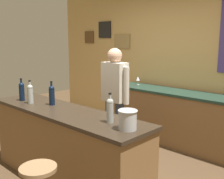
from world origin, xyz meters
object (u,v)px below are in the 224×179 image
object	(u,v)px
bartender	(115,96)
wine_bottle_b	(30,93)
wine_bottle_a	(22,91)
wine_bottle_d	(110,109)
wine_glass_a	(138,79)
wine_bottle_c	(52,94)
ice_bucket	(128,119)

from	to	relation	value
bartender	wine_bottle_b	world-z (taller)	bartender
bartender	wine_bottle_a	distance (m)	1.29
bartender	wine_bottle_b	distance (m)	1.17
wine_bottle_a	wine_bottle_d	size ratio (longest dim) A/B	1.00
wine_bottle_a	wine_bottle_b	distance (m)	0.24
wine_bottle_d	bartender	bearing A→B (deg)	130.91
wine_bottle_d	wine_glass_a	world-z (taller)	wine_bottle_d
bartender	wine_bottle_a	bearing A→B (deg)	-126.03
wine_bottle_c	ice_bucket	size ratio (longest dim) A/B	1.63
wine_bottle_c	ice_bucket	distance (m)	1.32
wine_bottle_d	wine_glass_a	xyz separation A→B (m)	(-1.30, 2.09, -0.05)
bartender	ice_bucket	bearing A→B (deg)	-42.18
bartender	wine_bottle_c	bearing A→B (deg)	-105.36
bartender	ice_bucket	world-z (taller)	bartender
wine_bottle_a	ice_bucket	bearing A→B (deg)	2.14
bartender	ice_bucket	xyz separation A→B (m)	(1.07, -0.97, 0.08)
wine_glass_a	wine_bottle_a	bearing A→B (deg)	-96.67
wine_bottle_b	wine_glass_a	bearing A→B (deg)	89.44
wine_bottle_c	wine_bottle_a	bearing A→B (deg)	-164.91
wine_bottle_d	ice_bucket	distance (m)	0.27
wine_bottle_c	wine_bottle_d	xyz separation A→B (m)	(1.05, -0.03, 0.00)
wine_bottle_d	wine_glass_a	distance (m)	2.46
wine_bottle_c	ice_bucket	bearing A→B (deg)	-2.99
wine_bottle_b	ice_bucket	world-z (taller)	wine_bottle_b
ice_bucket	wine_glass_a	distance (m)	2.65
wine_bottle_a	ice_bucket	xyz separation A→B (m)	(1.82, 0.07, -0.04)
bartender	wine_bottle_c	size ratio (longest dim) A/B	5.29
bartender	wine_bottle_b	size ratio (longest dim) A/B	5.29
wine_bottle_a	wine_bottle_c	xyz separation A→B (m)	(0.51, 0.14, 0.00)
wine_bottle_a	wine_bottle_c	world-z (taller)	same
wine_bottle_a	wine_bottle_d	world-z (taller)	same
wine_bottle_a	wine_bottle_b	bearing A→B (deg)	-1.97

